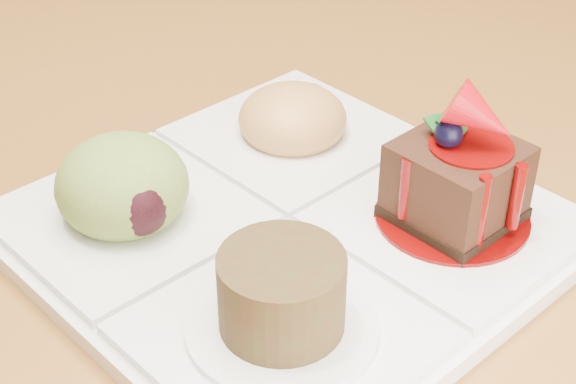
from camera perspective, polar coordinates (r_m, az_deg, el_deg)
dining_table at (r=1.00m, az=-15.27°, el=10.30°), size 1.00×1.80×0.75m
sampler_plate at (r=0.52m, az=-0.52°, el=-1.07°), size 0.33×0.33×0.11m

